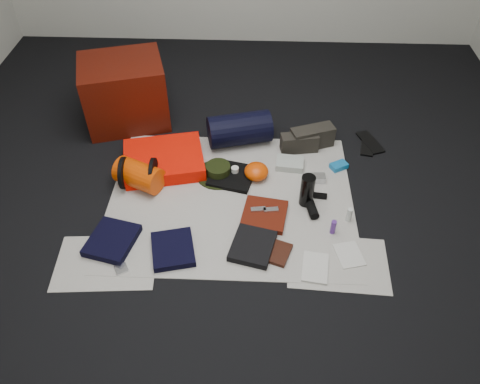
{
  "coord_description": "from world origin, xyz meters",
  "views": [
    {
      "loc": [
        0.15,
        -2.18,
        2.2
      ],
      "look_at": [
        0.06,
        -0.03,
        0.1
      ],
      "focal_mm": 35.0,
      "sensor_mm": 36.0,
      "label": 1
    }
  ],
  "objects_px": {
    "red_cabinet": "(125,92)",
    "compact_camera": "(317,178)",
    "navy_duffel": "(239,129)",
    "water_bottle": "(307,190)",
    "sleeping_pad": "(164,160)",
    "stuff_sack": "(139,175)",
    "paperback_book": "(280,253)"
  },
  "relations": [
    {
      "from": "red_cabinet",
      "to": "stuff_sack",
      "type": "distance_m",
      "value": 0.81
    },
    {
      "from": "red_cabinet",
      "to": "paperback_book",
      "type": "bearing_deg",
      "value": -64.77
    },
    {
      "from": "compact_camera",
      "to": "sleeping_pad",
      "type": "bearing_deg",
      "value": 171.51
    },
    {
      "from": "stuff_sack",
      "to": "compact_camera",
      "type": "xyz_separation_m",
      "value": [
        1.2,
        0.09,
        -0.07
      ]
    },
    {
      "from": "navy_duffel",
      "to": "water_bottle",
      "type": "relative_size",
      "value": 2.02
    },
    {
      "from": "compact_camera",
      "to": "navy_duffel",
      "type": "bearing_deg",
      "value": 141.36
    },
    {
      "from": "sleeping_pad",
      "to": "compact_camera",
      "type": "bearing_deg",
      "value": -6.31
    },
    {
      "from": "stuff_sack",
      "to": "compact_camera",
      "type": "height_order",
      "value": "stuff_sack"
    },
    {
      "from": "red_cabinet",
      "to": "compact_camera",
      "type": "height_order",
      "value": "red_cabinet"
    },
    {
      "from": "paperback_book",
      "to": "compact_camera",
      "type": "bearing_deg",
      "value": 87.58
    },
    {
      "from": "sleeping_pad",
      "to": "stuff_sack",
      "type": "bearing_deg",
      "value": -121.42
    },
    {
      "from": "sleeping_pad",
      "to": "compact_camera",
      "type": "height_order",
      "value": "sleeping_pad"
    },
    {
      "from": "stuff_sack",
      "to": "compact_camera",
      "type": "relative_size",
      "value": 2.7
    },
    {
      "from": "red_cabinet",
      "to": "sleeping_pad",
      "type": "distance_m",
      "value": 0.69
    },
    {
      "from": "sleeping_pad",
      "to": "stuff_sack",
      "type": "height_order",
      "value": "stuff_sack"
    },
    {
      "from": "sleeping_pad",
      "to": "compact_camera",
      "type": "distance_m",
      "value": 1.08
    },
    {
      "from": "water_bottle",
      "to": "sleeping_pad",
      "type": "bearing_deg",
      "value": 161.16
    },
    {
      "from": "compact_camera",
      "to": "paperback_book",
      "type": "bearing_deg",
      "value": -114.4
    },
    {
      "from": "navy_duffel",
      "to": "sleeping_pad",
      "type": "bearing_deg",
      "value": -166.35
    },
    {
      "from": "red_cabinet",
      "to": "compact_camera",
      "type": "xyz_separation_m",
      "value": [
        1.43,
        -0.67,
        -0.22
      ]
    },
    {
      "from": "sleeping_pad",
      "to": "water_bottle",
      "type": "distance_m",
      "value": 1.04
    },
    {
      "from": "navy_duffel",
      "to": "water_bottle",
      "type": "distance_m",
      "value": 0.77
    },
    {
      "from": "red_cabinet",
      "to": "compact_camera",
      "type": "distance_m",
      "value": 1.6
    },
    {
      "from": "compact_camera",
      "to": "paperback_book",
      "type": "xyz_separation_m",
      "value": [
        -0.27,
        -0.65,
        -0.01
      ]
    },
    {
      "from": "sleeping_pad",
      "to": "water_bottle",
      "type": "relative_size",
      "value": 2.41
    },
    {
      "from": "sleeping_pad",
      "to": "paperback_book",
      "type": "relative_size",
      "value": 3.17
    },
    {
      "from": "stuff_sack",
      "to": "paperback_book",
      "type": "distance_m",
      "value": 1.09
    },
    {
      "from": "compact_camera",
      "to": "paperback_book",
      "type": "relative_size",
      "value": 0.67
    },
    {
      "from": "red_cabinet",
      "to": "paperback_book",
      "type": "relative_size",
      "value": 3.5
    },
    {
      "from": "paperback_book",
      "to": "red_cabinet",
      "type": "bearing_deg",
      "value": 151.29
    },
    {
      "from": "stuff_sack",
      "to": "water_bottle",
      "type": "xyz_separation_m",
      "value": [
        1.11,
        -0.12,
        0.02
      ]
    },
    {
      "from": "navy_duffel",
      "to": "paperback_book",
      "type": "distance_m",
      "value": 1.1
    }
  ]
}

